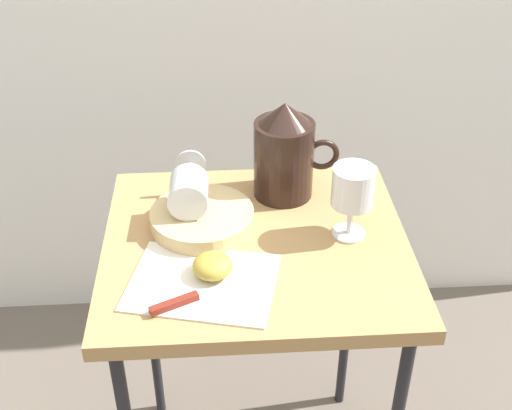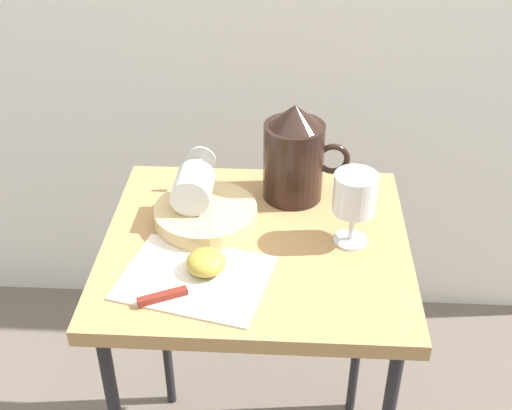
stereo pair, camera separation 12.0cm
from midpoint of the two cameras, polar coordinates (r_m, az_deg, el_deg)
The scene contains 9 objects.
curtain_drape at distance 1.75m, azimuth -3.56°, elevation 16.90°, with size 2.40×0.03×1.94m, color white.
table at distance 1.30m, azimuth -2.67°, elevation -5.65°, with size 0.57×0.52×0.73m.
linen_napkin at distance 1.16m, azimuth -7.58°, elevation -6.68°, with size 0.25×0.19×0.00m, color silver.
basket_tray at distance 1.29m, azimuth -7.30°, elevation -1.27°, with size 0.20×0.20×0.04m, color tan.
pitcher at distance 1.34m, azimuth -0.14°, elevation 3.95°, with size 0.17×0.12×0.20m.
wine_glass_upright at distance 1.21m, azimuth 5.48°, elevation 1.15°, with size 0.08×0.08×0.14m.
wine_glass_tipped_near at distance 1.27m, azimuth -8.50°, elevation 1.13°, with size 0.08×0.15×0.07m.
apple_half_left at distance 1.16m, azimuth -6.72°, elevation -5.30°, with size 0.07×0.07×0.04m, color #B29938.
knife at distance 1.13m, azimuth -8.30°, elevation -7.88°, with size 0.22×0.11×0.01m.
Camera 1 is at (-0.06, -1.00, 1.49)m, focal length 46.79 mm.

